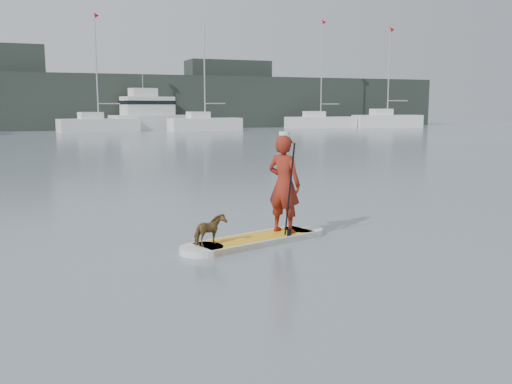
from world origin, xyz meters
name	(u,v)px	position (x,y,z in m)	size (l,w,h in m)	color
ground	(243,211)	(0.00, 0.00, 0.00)	(140.00, 140.00, 0.00)	slate
paddleboard	(256,240)	(-0.93, -3.25, 0.06)	(3.20, 1.51, 0.12)	#F2AF16
paddler	(284,184)	(-0.25, -3.05, 1.09)	(0.71, 0.46, 1.94)	maroon
white_cap	(284,133)	(-0.25, -3.05, 2.10)	(0.22, 0.22, 0.07)	silver
dog	(210,230)	(-1.95, -3.56, 0.40)	(0.30, 0.66, 0.55)	brown
paddle	(289,202)	(-0.29, -3.41, 0.80)	(0.12, 0.30, 2.00)	black
sailboat_d	(98,124)	(1.49, 46.06, 0.83)	(8.16, 3.68, 11.59)	white
sailboat_e	(205,123)	(12.12, 44.43, 0.78)	(7.69, 2.94, 10.94)	white
sailboat_f	(320,121)	(26.72, 46.36, 0.83)	(8.45, 3.51, 12.27)	white
motor_yacht_a	(153,115)	(7.51, 48.57, 1.65)	(10.18, 4.90, 5.86)	white
shore_mass	(76,102)	(0.00, 53.00, 3.00)	(90.00, 6.00, 6.00)	black
shore_building_east	(228,94)	(18.00, 54.00, 4.00)	(10.00, 4.00, 8.00)	black
sailboat_g	(387,120)	(34.83, 44.77, 0.93)	(8.35, 4.03, 11.67)	white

